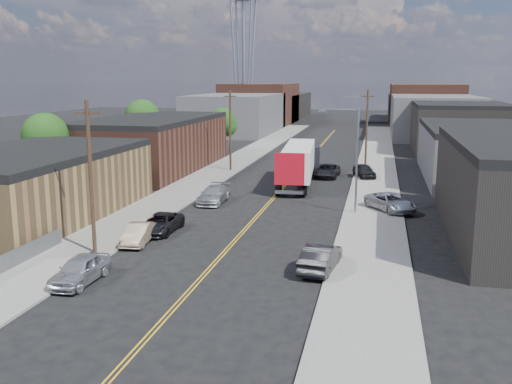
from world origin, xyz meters
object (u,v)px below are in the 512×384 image
at_px(car_left_a, 80,270).
at_px(car_left_c, 160,223).
at_px(car_right_lot_a, 390,202).
at_px(car_right_lot_c, 364,171).
at_px(car_left_d, 214,195).
at_px(car_ahead_truck, 327,171).
at_px(car_left_b, 138,234).
at_px(car_right_oncoming, 321,258).
at_px(semi_truck, 301,161).

distance_m(car_left_a, car_left_c, 11.11).
xyz_separation_m(car_right_lot_a, car_right_lot_c, (-2.71, 16.66, 0.03)).
height_order(car_left_d, car_right_lot_a, car_right_lot_a).
xyz_separation_m(car_left_d, car_right_lot_a, (15.91, -0.31, 0.11)).
height_order(car_right_lot_a, car_ahead_truck, car_right_lot_a).
relative_size(car_left_a, car_right_lot_c, 1.03).
height_order(car_left_b, car_ahead_truck, car_ahead_truck).
distance_m(car_left_b, car_right_oncoming, 13.35).
bearing_deg(car_ahead_truck, car_right_lot_c, 5.51).
bearing_deg(semi_truck, car_left_b, -111.83).
xyz_separation_m(car_right_oncoming, car_right_lot_a, (4.31, 16.54, 0.08)).
relative_size(car_right_oncoming, car_right_lot_a, 0.93).
bearing_deg(car_left_d, car_ahead_truck, 60.53).
bearing_deg(car_right_oncoming, car_ahead_truck, -78.31).
height_order(car_left_a, car_ahead_truck, car_left_a).
bearing_deg(car_left_a, car_right_oncoming, 22.46).
bearing_deg(car_right_lot_a, car_ahead_truck, 79.26).
distance_m(car_left_a, car_left_b, 8.01).
bearing_deg(car_right_lot_a, semi_truck, 94.43).
bearing_deg(car_right_lot_c, car_left_c, -136.78).
distance_m(car_left_a, car_right_lot_c, 40.88).
xyz_separation_m(car_left_a, car_right_lot_c, (14.60, 38.18, 0.12)).
bearing_deg(car_right_oncoming, car_left_d, -48.30).
bearing_deg(car_left_b, semi_truck, 66.46).
bearing_deg(car_right_lot_c, car_left_d, -148.01).
bearing_deg(car_ahead_truck, car_left_c, -106.81).
bearing_deg(car_right_oncoming, car_left_b, -5.95).
bearing_deg(car_right_lot_a, car_right_lot_c, 65.73).
height_order(semi_truck, car_ahead_truck, semi_truck).
xyz_separation_m(car_right_lot_c, car_ahead_truck, (-4.22, -0.15, -0.15)).
relative_size(car_left_c, car_right_lot_c, 1.12).
relative_size(car_left_b, car_left_c, 0.84).
bearing_deg(car_right_lot_c, car_left_b, -134.93).
distance_m(semi_truck, car_left_b, 26.83).
height_order(car_left_a, car_right_lot_a, car_right_lot_a).
distance_m(semi_truck, car_ahead_truck, 5.38).
xyz_separation_m(car_left_a, car_right_lot_a, (17.31, 21.52, 0.10)).
relative_size(car_left_b, car_left_d, 0.78).
distance_m(semi_truck, car_right_lot_c, 8.28).
bearing_deg(car_right_lot_a, car_left_a, -162.34).
relative_size(car_right_oncoming, car_ahead_truck, 0.90).
bearing_deg(car_right_oncoming, semi_truck, -72.74).
distance_m(car_left_c, car_ahead_truck, 28.72).
relative_size(car_right_lot_a, car_ahead_truck, 0.97).
xyz_separation_m(car_left_d, car_ahead_truck, (8.98, 16.21, -0.02)).
height_order(car_left_c, car_right_lot_a, car_right_lot_a).
bearing_deg(car_right_lot_a, car_left_b, -175.56).
bearing_deg(car_left_c, car_ahead_truck, 70.40).
bearing_deg(car_left_d, car_right_lot_c, 50.60).
height_order(car_left_d, car_right_oncoming, car_right_oncoming).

